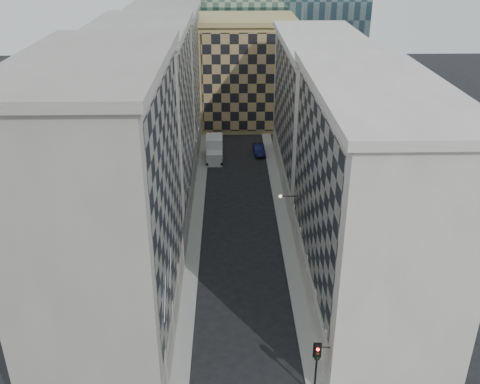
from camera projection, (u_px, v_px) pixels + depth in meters
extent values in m
cube|color=#999994|center=(197.00, 220.00, 64.80)|extent=(1.50, 100.00, 0.15)
cube|color=#999994|center=(283.00, 220.00, 65.01)|extent=(1.50, 100.00, 0.15)
cube|color=gray|center=(107.00, 210.00, 42.61)|extent=(10.00, 22.00, 23.00)
cube|color=gray|center=(168.00, 193.00, 42.06)|extent=(0.25, 19.36, 18.00)
cube|color=gray|center=(174.00, 309.00, 47.01)|extent=(0.45, 21.12, 3.20)
cube|color=gray|center=(89.00, 61.00, 37.46)|extent=(10.80, 22.80, 0.70)
cylinder|color=gray|center=(162.00, 374.00, 39.32)|extent=(0.90, 0.90, 4.40)
cylinder|color=gray|center=(169.00, 325.00, 44.27)|extent=(0.90, 0.90, 4.40)
cylinder|color=gray|center=(175.00, 285.00, 49.22)|extent=(0.90, 0.90, 4.40)
cylinder|color=gray|center=(180.00, 253.00, 54.17)|extent=(0.90, 0.90, 4.40)
cube|color=gray|center=(146.00, 127.00, 62.64)|extent=(10.00, 22.00, 22.00)
cube|color=gray|center=(187.00, 114.00, 62.09)|extent=(0.25, 19.36, 17.00)
cube|color=gray|center=(190.00, 198.00, 66.82)|extent=(0.45, 21.12, 3.20)
cube|color=gray|center=(138.00, 27.00, 57.71)|extent=(10.80, 22.80, 0.70)
cylinder|color=gray|center=(184.00, 227.00, 59.13)|extent=(0.90, 0.90, 4.40)
cylinder|color=gray|center=(187.00, 204.00, 64.08)|extent=(0.90, 0.90, 4.40)
cylinder|color=gray|center=(190.00, 185.00, 69.03)|extent=(0.90, 0.90, 4.40)
cylinder|color=gray|center=(192.00, 168.00, 73.98)|extent=(0.90, 0.90, 4.40)
cube|color=gray|center=(165.00, 84.00, 82.67)|extent=(10.00, 22.00, 21.00)
cube|color=gray|center=(197.00, 74.00, 82.11)|extent=(0.25, 19.36, 16.00)
cube|color=gray|center=(198.00, 138.00, 86.63)|extent=(0.45, 21.12, 3.20)
cube|color=gray|center=(161.00, 11.00, 77.95)|extent=(10.80, 22.80, 0.70)
cylinder|color=gray|center=(194.00, 153.00, 78.94)|extent=(0.90, 0.90, 4.40)
cylinder|color=gray|center=(196.00, 140.00, 83.89)|extent=(0.90, 0.90, 4.40)
cylinder|color=gray|center=(198.00, 129.00, 88.84)|extent=(0.90, 0.90, 4.40)
cylinder|color=gray|center=(200.00, 119.00, 93.80)|extent=(0.90, 0.90, 4.40)
cube|color=#B8B2A9|center=(368.00, 202.00, 47.31)|extent=(10.00, 26.00, 20.00)
cube|color=gray|center=(314.00, 187.00, 46.56)|extent=(0.25, 22.88, 15.00)
cube|color=#B8B2A9|center=(308.00, 281.00, 50.86)|extent=(0.45, 24.96, 3.20)
cube|color=#B8B2A9|center=(381.00, 87.00, 42.81)|extent=(10.80, 26.80, 0.70)
cylinder|color=#B8B2A9|center=(329.00, 353.00, 41.24)|extent=(0.90, 0.90, 4.40)
cylinder|color=#B8B2A9|center=(319.00, 311.00, 45.92)|extent=(0.90, 0.90, 4.40)
cylinder|color=#B8B2A9|center=(310.00, 276.00, 50.60)|extent=(0.90, 0.90, 4.40)
cylinder|color=#B8B2A9|center=(303.00, 247.00, 55.28)|extent=(0.90, 0.90, 4.40)
cylinder|color=#B8B2A9|center=(297.00, 222.00, 59.97)|extent=(0.90, 0.90, 4.40)
cube|color=#B8B2A9|center=(320.00, 115.00, 71.84)|extent=(10.00, 28.00, 19.00)
cube|color=gray|center=(284.00, 104.00, 71.09)|extent=(0.25, 24.64, 14.00)
cube|color=#B8B2A9|center=(282.00, 169.00, 75.17)|extent=(0.45, 26.88, 3.20)
cube|color=#B8B2A9|center=(325.00, 40.00, 67.56)|extent=(10.80, 28.80, 0.70)
cube|color=tan|center=(246.00, 74.00, 95.29)|extent=(16.00, 14.00, 18.00)
cube|color=tan|center=(248.00, 84.00, 88.89)|extent=(15.20, 0.25, 16.50)
cube|color=tan|center=(247.00, 19.00, 91.20)|extent=(16.80, 14.80, 0.80)
cube|color=#2E2824|center=(234.00, 32.00, 105.68)|extent=(6.00, 6.00, 28.00)
cylinder|color=gray|center=(165.00, 299.00, 37.93)|extent=(0.10, 2.33, 2.33)
cylinder|color=gray|center=(170.00, 267.00, 41.53)|extent=(0.10, 2.33, 2.33)
cylinder|color=black|center=(289.00, 196.00, 56.94)|extent=(1.80, 0.08, 0.08)
sphere|color=#FFE5B2|center=(280.00, 196.00, 56.92)|extent=(0.36, 0.36, 0.36)
cylinder|color=black|center=(315.00, 377.00, 39.43)|extent=(0.15, 0.15, 3.52)
cube|color=black|center=(317.00, 352.00, 38.41)|extent=(0.40, 0.34, 1.21)
cube|color=black|center=(317.00, 350.00, 38.58)|extent=(0.61, 0.10, 1.37)
sphere|color=#FF0C07|center=(318.00, 349.00, 38.07)|extent=(0.22, 0.22, 0.22)
sphere|color=#331E05|center=(318.00, 354.00, 38.25)|extent=(0.22, 0.22, 0.22)
sphere|color=black|center=(317.00, 358.00, 38.43)|extent=(0.22, 0.22, 0.22)
cube|color=silver|center=(214.00, 158.00, 80.53)|extent=(2.41, 2.63, 1.95)
cube|color=silver|center=(214.00, 147.00, 82.76)|extent=(2.54, 3.93, 3.36)
cylinder|color=black|center=(207.00, 163.00, 79.93)|extent=(0.34, 0.98, 0.98)
cylinder|color=black|center=(222.00, 163.00, 79.99)|extent=(0.34, 0.98, 0.98)
cylinder|color=black|center=(208.00, 151.00, 84.42)|extent=(0.34, 0.98, 0.98)
cylinder|color=black|center=(222.00, 151.00, 84.48)|extent=(0.34, 0.98, 0.98)
imported|color=#10123A|center=(259.00, 150.00, 84.32)|extent=(1.89, 4.70, 1.52)
cylinder|color=black|center=(325.00, 347.00, 38.89)|extent=(0.90, 0.14, 0.06)
cube|color=tan|center=(322.00, 352.00, 39.08)|extent=(0.14, 0.79, 0.79)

